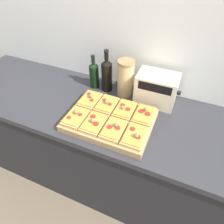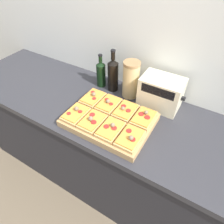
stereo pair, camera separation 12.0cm
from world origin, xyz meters
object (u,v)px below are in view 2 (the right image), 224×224
cutting_board (109,120)px  wine_bottle (113,74)px  toaster_oven (161,93)px  olive_oil_bottle (101,73)px  grain_jar_tall (131,80)px

cutting_board → wine_bottle: size_ratio=1.65×
wine_bottle → toaster_oven: wine_bottle is taller
olive_oil_bottle → grain_jar_tall: size_ratio=0.96×
cutting_board → olive_oil_bottle: 0.41m
wine_bottle → grain_jar_tall: (0.14, 0.00, 0.00)m
olive_oil_bottle → toaster_oven: olive_oil_bottle is taller
olive_oil_bottle → toaster_oven: size_ratio=0.88×
grain_jar_tall → toaster_oven: bearing=-0.2°
grain_jar_tall → toaster_oven: grain_jar_tall is taller
cutting_board → grain_jar_tall: bearing=93.6°
wine_bottle → grain_jar_tall: size_ratio=1.19×
cutting_board → grain_jar_tall: grain_jar_tall is taller
wine_bottle → olive_oil_bottle: bearing=180.0°
olive_oil_bottle → toaster_oven: bearing=-0.1°
toaster_oven → olive_oil_bottle: bearing=179.9°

